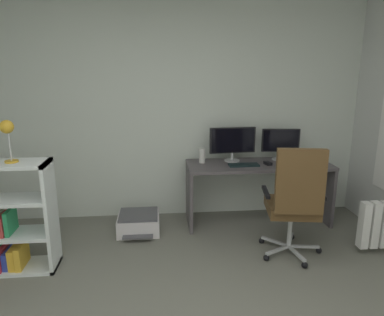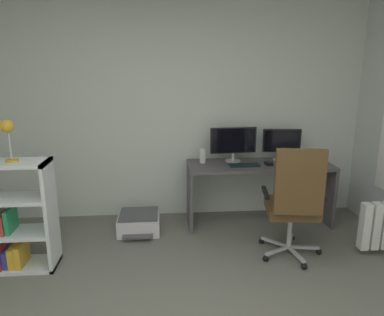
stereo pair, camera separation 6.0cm
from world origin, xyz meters
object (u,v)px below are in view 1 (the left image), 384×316
at_px(desk, 258,178).
at_px(bookshelf, 2,223).
at_px(desk_lamp, 7,131).
at_px(keyboard, 244,165).
at_px(desktop_speaker, 202,156).
at_px(monitor_main, 233,142).
at_px(computer_mouse, 268,163).
at_px(monitor_secondary, 280,142).
at_px(printer, 139,223).
at_px(office_chair, 295,200).

relative_size(desk, bookshelf, 1.64).
bearing_deg(desk_lamp, keyboard, 18.00).
xyz_separation_m(desktop_speaker, bookshelf, (-1.91, -0.90, -0.36)).
bearing_deg(monitor_main, computer_mouse, -29.07).
bearing_deg(keyboard, monitor_main, 110.29).
xyz_separation_m(monitor_main, keyboard, (0.09, -0.23, -0.23)).
bearing_deg(desktop_speaker, monitor_main, 7.44).
distance_m(monitor_secondary, printer, 1.90).
xyz_separation_m(desk_lamp, printer, (1.02, 0.67, -1.17)).
bearing_deg(desk, desk_lamp, -161.51).
distance_m(desk, printer, 1.47).
xyz_separation_m(desk, computer_mouse, (0.09, -0.07, 0.20)).
xyz_separation_m(monitor_secondary, printer, (-1.69, -0.28, -0.84)).
relative_size(bookshelf, desk_lamp, 2.77).
xyz_separation_m(keyboard, computer_mouse, (0.28, 0.02, 0.01)).
bearing_deg(desk_lamp, desktop_speaker, 27.05).
bearing_deg(computer_mouse, bookshelf, -179.07).
bearing_deg(monitor_main, desk_lamp, -155.99).
relative_size(desktop_speaker, printer, 0.33).
bearing_deg(monitor_secondary, printer, -170.69).
relative_size(office_chair, printer, 2.18).
height_order(computer_mouse, desktop_speaker, desktop_speaker).
xyz_separation_m(desk, desktop_speaker, (-0.65, 0.09, 0.26)).
relative_size(desk, desk_lamp, 4.55).
bearing_deg(keyboard, bookshelf, -164.03).
height_order(office_chair, desk_lamp, desk_lamp).
bearing_deg(printer, desk, 5.58).
distance_m(computer_mouse, desktop_speaker, 0.76).
bearing_deg(computer_mouse, office_chair, -103.56).
distance_m(monitor_main, monitor_secondary, 0.58).
xyz_separation_m(monitor_secondary, bookshelf, (-2.85, -0.95, -0.49)).
height_order(keyboard, bookshelf, bookshelf).
height_order(bookshelf, printer, bookshelf).
distance_m(monitor_main, bookshelf, 2.51).
relative_size(keyboard, computer_mouse, 3.40).
height_order(desk, monitor_secondary, monitor_secondary).
bearing_deg(desk, monitor_main, 153.97).
xyz_separation_m(keyboard, desk_lamp, (-2.21, -0.72, 0.55)).
height_order(desktop_speaker, desk_lamp, desk_lamp).
xyz_separation_m(office_chair, printer, (-1.50, 0.73, -0.50)).
relative_size(keyboard, desk_lamp, 0.93).
xyz_separation_m(desk, office_chair, (0.10, -0.87, 0.06)).
height_order(desktop_speaker, bookshelf, bookshelf).
bearing_deg(bookshelf, desk_lamp, 0.01).
relative_size(computer_mouse, printer, 0.19).
height_order(desk, office_chair, office_chair).
xyz_separation_m(keyboard, bookshelf, (-2.36, -0.72, -0.28)).
xyz_separation_m(keyboard, office_chair, (0.30, -0.78, -0.13)).
bearing_deg(monitor_main, office_chair, -68.97).
bearing_deg(office_chair, computer_mouse, 91.14).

